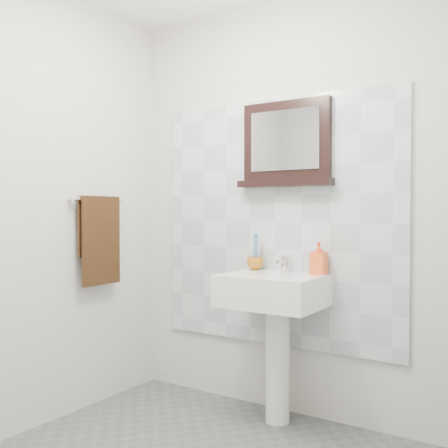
# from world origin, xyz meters

# --- Properties ---
(back_wall) EXTENTS (2.00, 0.01, 2.50)m
(back_wall) POSITION_xyz_m (0.00, 1.10, 1.25)
(back_wall) COLOR beige
(back_wall) RESTS_ON ground
(left_wall) EXTENTS (0.01, 2.20, 2.50)m
(left_wall) POSITION_xyz_m (-1.00, 0.00, 1.25)
(left_wall) COLOR beige
(left_wall) RESTS_ON ground
(right_wall) EXTENTS (0.01, 2.20, 2.50)m
(right_wall) POSITION_xyz_m (1.00, 0.00, 1.25)
(right_wall) COLOR beige
(right_wall) RESTS_ON ground
(splashback) EXTENTS (1.60, 0.02, 1.50)m
(splashback) POSITION_xyz_m (0.00, 1.09, 1.15)
(splashback) COLOR silver
(splashback) RESTS_ON back_wall
(pedestal_sink) EXTENTS (0.55, 0.44, 0.96)m
(pedestal_sink) POSITION_xyz_m (0.10, 0.87, 0.68)
(pedestal_sink) COLOR white
(pedestal_sink) RESTS_ON ground
(toothbrush_cup) EXTENTS (0.12, 0.12, 0.08)m
(toothbrush_cup) POSITION_xyz_m (-0.10, 1.01, 0.90)
(toothbrush_cup) COLOR #AE6614
(toothbrush_cup) RESTS_ON pedestal_sink
(toothbrushes) EXTENTS (0.05, 0.04, 0.21)m
(toothbrushes) POSITION_xyz_m (-0.10, 1.01, 0.98)
(toothbrushes) COLOR white
(toothbrushes) RESTS_ON toothbrush_cup
(soap_dispenser) EXTENTS (0.09, 0.09, 0.18)m
(soap_dispenser) POSITION_xyz_m (0.32, 1.01, 0.95)
(soap_dispenser) COLOR #FB321D
(soap_dispenser) RESTS_ON pedestal_sink
(framed_mirror) EXTENTS (0.60, 0.11, 0.51)m
(framed_mirror) POSITION_xyz_m (0.09, 1.06, 1.60)
(framed_mirror) COLOR black
(framed_mirror) RESTS_ON back_wall
(towel_bar) EXTENTS (0.07, 0.40, 0.03)m
(towel_bar) POSITION_xyz_m (-0.95, 0.54, 1.29)
(towel_bar) COLOR silver
(towel_bar) RESTS_ON left_wall
(hand_towel) EXTENTS (0.06, 0.30, 0.55)m
(hand_towel) POSITION_xyz_m (-0.94, 0.54, 1.08)
(hand_towel) COLOR black
(hand_towel) RESTS_ON towel_bar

